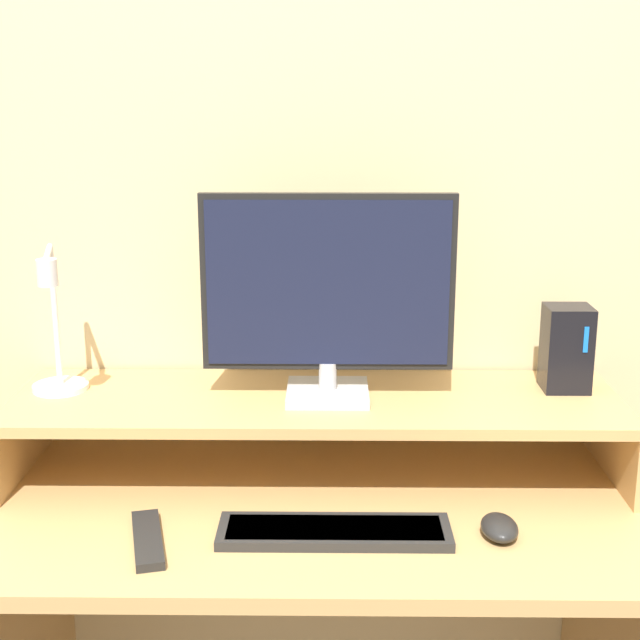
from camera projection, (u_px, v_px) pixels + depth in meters
wall_back at (317, 225)px, 1.93m from camera, size 6.00×0.05×2.50m
desk at (315, 608)px, 1.75m from camera, size 1.23×0.65×0.77m
monitor_shelf at (316, 408)px, 1.81m from camera, size 1.23×0.36×0.16m
monitor at (328, 293)px, 1.75m from camera, size 0.50×0.16×0.41m
desk_lamp at (56, 341)px, 1.77m from camera, size 0.11×0.22×0.31m
router_dock at (566, 348)px, 1.82m from camera, size 0.09×0.09×0.18m
keyboard at (334, 531)px, 1.57m from camera, size 0.41×0.12×0.02m
mouse at (499, 528)px, 1.57m from camera, size 0.07×0.10×0.04m
remote_control at (148, 539)px, 1.55m from camera, size 0.09×0.20×0.02m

